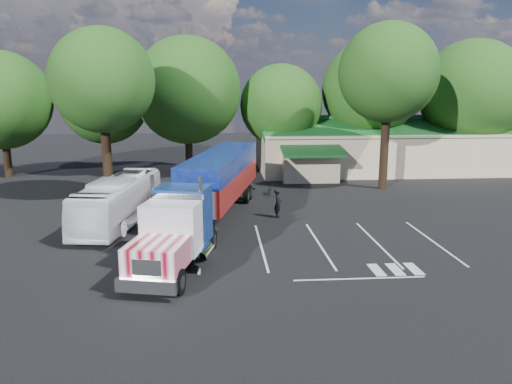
{
  "coord_description": "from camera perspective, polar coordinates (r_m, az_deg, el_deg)",
  "views": [
    {
      "loc": [
        -2.25,
        -31.62,
        8.47
      ],
      "look_at": [
        0.08,
        -1.42,
        2.0
      ],
      "focal_mm": 35.0,
      "sensor_mm": 36.0,
      "label": 1
    }
  ],
  "objects": [
    {
      "name": "tree_row_c",
      "position": [
        47.9,
        -7.86,
        11.43
      ],
      "size": [
        10.0,
        10.0,
        13.05
      ],
      "color": "black",
      "rests_on": "ground"
    },
    {
      "name": "tree_near_left",
      "position": [
        38.51,
        -17.17,
        12.04
      ],
      "size": [
        7.6,
        7.6,
        12.65
      ],
      "color": "black",
      "rests_on": "ground"
    },
    {
      "name": "tree_near_right",
      "position": [
        42.42,
        14.89,
        13.01
      ],
      "size": [
        8.0,
        8.0,
        13.5
      ],
      "color": "black",
      "rests_on": "ground"
    },
    {
      "name": "tree_row_e",
      "position": [
        51.91,
        12.93,
        11.34
      ],
      "size": [
        9.6,
        9.6,
        12.9
      ],
      "color": "black",
      "rests_on": "ground"
    },
    {
      "name": "semi_truck",
      "position": [
        30.49,
        -5.06,
        0.66
      ],
      "size": [
        7.18,
        20.86,
        4.36
      ],
      "rotation": [
        0.0,
        0.0,
        -0.23
      ],
      "color": "black",
      "rests_on": "ground"
    },
    {
      "name": "bicycle",
      "position": [
        39.35,
        1.59,
        0.22
      ],
      "size": [
        0.75,
        1.59,
        0.81
      ],
      "primitive_type": "imported",
      "rotation": [
        0.0,
        0.0,
        -0.14
      ],
      "color": "black",
      "rests_on": "ground"
    },
    {
      "name": "tree_row_a",
      "position": [
        52.03,
        -27.11,
        9.32
      ],
      "size": [
        9.0,
        9.0,
        11.68
      ],
      "color": "black",
      "rests_on": "ground"
    },
    {
      "name": "tree_row_f",
      "position": [
        54.61,
        23.54,
        10.37
      ],
      "size": [
        10.4,
        10.4,
        13.0
      ],
      "color": "black",
      "rests_on": "ground"
    },
    {
      "name": "event_hall",
      "position": [
        52.32,
        13.46,
        4.86
      ],
      "size": [
        24.2,
        14.12,
        5.55
      ],
      "color": "#C6B593",
      "rests_on": "ground"
    },
    {
      "name": "silver_sedan",
      "position": [
        47.14,
        6.69,
        2.55
      ],
      "size": [
        4.83,
        2.84,
        1.5
      ],
      "primitive_type": "imported",
      "rotation": [
        0.0,
        0.0,
        1.28
      ],
      "color": "#929399",
      "rests_on": "ground"
    },
    {
      "name": "woman",
      "position": [
        32.56,
        2.5,
        -1.3
      ],
      "size": [
        0.62,
        0.79,
        1.91
      ],
      "primitive_type": "imported",
      "rotation": [
        0.0,
        0.0,
        1.31
      ],
      "color": "black",
      "rests_on": "ground"
    },
    {
      "name": "tree_row_d",
      "position": [
        49.55,
        2.88,
        9.86
      ],
      "size": [
        8.0,
        8.0,
        10.6
      ],
      "color": "black",
      "rests_on": "ground"
    },
    {
      "name": "ground",
      "position": [
        32.81,
        -0.33,
        -2.9
      ],
      "size": [
        120.0,
        120.0,
        0.0
      ],
      "primitive_type": "plane",
      "color": "black",
      "rests_on": "ground"
    },
    {
      "name": "tour_bus",
      "position": [
        32.12,
        -15.37,
        -0.97
      ],
      "size": [
        4.06,
        10.82,
        2.94
      ],
      "primitive_type": "imported",
      "rotation": [
        0.0,
        0.0,
        -0.15
      ],
      "color": "white",
      "rests_on": "ground"
    },
    {
      "name": "tree_row_b",
      "position": [
        50.59,
        -16.95,
        10.03
      ],
      "size": [
        8.4,
        8.4,
        11.35
      ],
      "color": "black",
      "rests_on": "ground"
    }
  ]
}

